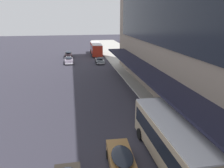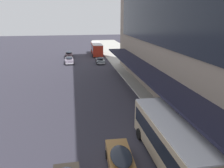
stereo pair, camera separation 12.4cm
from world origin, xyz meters
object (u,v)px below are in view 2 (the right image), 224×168
transit_bus_kerbside_front (170,139)px  sedan_second_near (121,161)px  sedan_oncoming_rear (100,60)px  sedan_trailing_mid (69,54)px  sedan_trailing_near (69,60)px  pedestrian_at_kerb (189,123)px  transit_bus_kerbside_rear (97,48)px

transit_bus_kerbside_front → sedan_second_near: (-3.71, -0.43, -1.06)m
sedan_oncoming_rear → sedan_second_near: (-3.13, -36.22, 0.05)m
sedan_trailing_mid → sedan_oncoming_rear: bearing=-52.3°
sedan_oncoming_rear → sedan_trailing_near: 7.02m
transit_bus_kerbside_front → pedestrian_at_kerb: 4.67m
transit_bus_kerbside_rear → sedan_oncoming_rear: size_ratio=2.25×
transit_bus_kerbside_rear → sedan_trailing_mid: 7.83m
sedan_trailing_near → pedestrian_at_kerb: 35.43m
sedan_trailing_near → sedan_oncoming_rear: bearing=-9.0°
transit_bus_kerbside_rear → pedestrian_at_kerb: bearing=-85.4°
transit_bus_kerbside_front → sedan_second_near: 3.89m
transit_bus_kerbside_rear → sedan_trailing_near: bearing=-126.3°
transit_bus_kerbside_front → transit_bus_kerbside_rear: (-0.15, 46.90, 0.03)m
sedan_trailing_mid → sedan_trailing_near: (0.14, -8.03, -0.01)m
transit_bus_kerbside_front → sedan_oncoming_rear: (-0.58, 35.78, -1.11)m
sedan_oncoming_rear → pedestrian_at_kerb: bearing=-83.1°
transit_bus_kerbside_front → pedestrian_at_kerb: size_ratio=5.18×
transit_bus_kerbside_rear → sedan_second_near: bearing=-94.3°
sedan_trailing_mid → sedan_trailing_near: sedan_trailing_mid is taller
sedan_trailing_mid → sedan_oncoming_rear: (7.07, -9.13, -0.06)m
sedan_second_near → sedan_trailing_near: 37.51m
sedan_trailing_mid → transit_bus_kerbside_front: bearing=-80.3°
sedan_trailing_mid → sedan_trailing_near: bearing=-89.0°
transit_bus_kerbside_front → sedan_second_near: bearing=-173.3°
sedan_trailing_near → pedestrian_at_kerb: (10.88, -33.72, 0.40)m
transit_bus_kerbside_front → sedan_second_near: transit_bus_kerbside_front is taller
sedan_second_near → pedestrian_at_kerb: 7.95m
sedan_trailing_mid → pedestrian_at_kerb: (11.01, -41.75, 0.39)m
sedan_second_near → pedestrian_at_kerb: size_ratio=2.66×
sedan_oncoming_rear → pedestrian_at_kerb: pedestrian_at_kerb is taller
pedestrian_at_kerb → transit_bus_kerbside_rear: bearing=94.6°
sedan_trailing_mid → sedan_oncoming_rear: sedan_trailing_mid is taller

